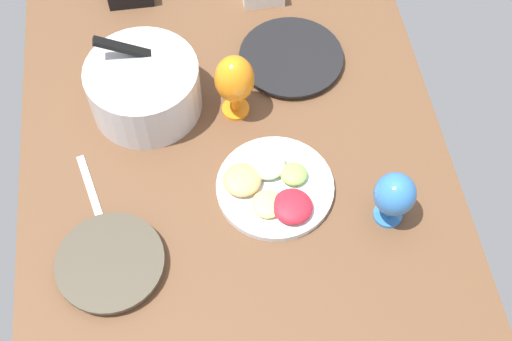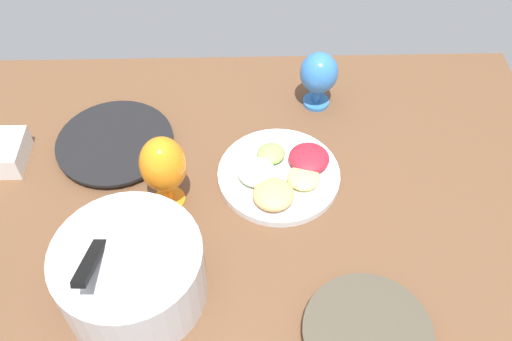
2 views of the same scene
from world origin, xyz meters
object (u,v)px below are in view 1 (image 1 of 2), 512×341
hurricane_glass_orange (235,81)px  dinner_plate_right (291,58)px  dinner_plate_left (111,263)px  hurricane_glass_blue (394,195)px  mixing_bowl (144,86)px  fruit_platter (273,186)px

hurricane_glass_orange → dinner_plate_right: bearing=-49.8°
dinner_plate_right → hurricane_glass_orange: size_ratio=1.46×
hurricane_glass_orange → dinner_plate_left: bearing=139.8°
dinner_plate_left → hurricane_glass_blue: (3.54, -63.53, 8.02)cm
mixing_bowl → hurricane_glass_blue: bearing=-127.2°
mixing_bowl → hurricane_glass_orange: 22.95cm
dinner_plate_right → mixing_bowl: mixing_bowl is taller
dinner_plate_right → fruit_platter: 40.41cm
mixing_bowl → fruit_platter: size_ratio=1.00×
fruit_platter → hurricane_glass_blue: size_ratio=1.81×
fruit_platter → hurricane_glass_blue: hurricane_glass_blue is taller
hurricane_glass_orange → fruit_platter: bearing=-167.3°
dinner_plate_left → fruit_platter: size_ratio=0.86×
dinner_plate_left → mixing_bowl: mixing_bowl is taller
dinner_plate_left → fruit_platter: fruit_platter is taller
hurricane_glass_orange → hurricane_glass_blue: bearing=-138.8°
dinner_plate_left → hurricane_glass_blue: hurricane_glass_blue is taller
fruit_platter → dinner_plate_right: bearing=-16.0°
fruit_platter → hurricane_glass_orange: hurricane_glass_orange is taller
fruit_platter → hurricane_glass_orange: (24.74, 5.59, 9.89)cm
fruit_platter → hurricane_glass_blue: 28.32cm
dinner_plate_right → hurricane_glass_orange: hurricane_glass_orange is taller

